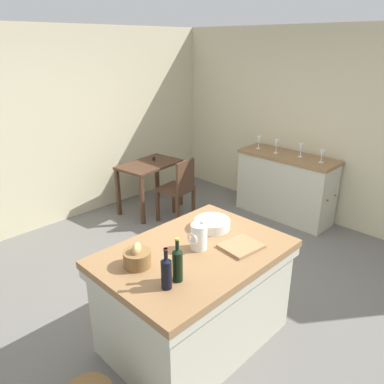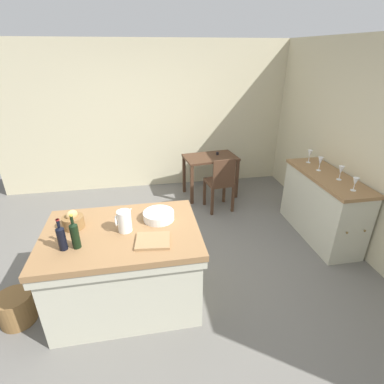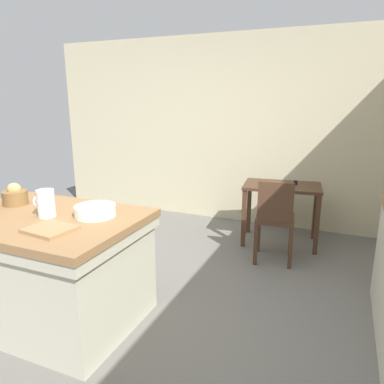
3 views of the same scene
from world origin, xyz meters
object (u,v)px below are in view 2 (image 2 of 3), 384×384
object	(u,v)px
wine_glass_far_left	(355,182)
wine_glass_middle	(320,161)
bread_basket	(73,221)
cutting_board	(153,241)
wicker_hamper	(16,308)
wine_bottle_amber	(61,237)
writing_desk	(210,163)
pitcher	(124,221)
side_cabinet	(322,206)
island_table	(125,264)
wine_glass_left	(341,171)
wash_bowl	(159,216)
wine_bottle_dark	(75,234)
wooden_chair	(220,182)
wine_glass_right	(310,154)

from	to	relation	value
wine_glass_far_left	wine_glass_middle	bearing A→B (deg)	93.72
bread_basket	cutting_board	xyz separation A→B (m)	(0.73, -0.38, -0.06)
wine_glass_middle	wicker_hamper	size ratio (longest dim) A/B	0.57
wine_bottle_amber	wicker_hamper	size ratio (longest dim) A/B	0.89
writing_desk	pitcher	xyz separation A→B (m)	(-1.39, -2.33, 0.36)
side_cabinet	bread_basket	bearing A→B (deg)	-168.33
side_cabinet	bread_basket	distance (m)	3.21
pitcher	wine_glass_middle	size ratio (longest dim) A/B	1.33
side_cabinet	cutting_board	world-z (taller)	side_cabinet
island_table	wine_glass_left	world-z (taller)	wine_glass_left
wash_bowl	bread_basket	xyz separation A→B (m)	(-0.82, -0.01, 0.03)
wine_glass_far_left	wicker_hamper	bearing A→B (deg)	-173.98
wine_glass_left	wine_glass_far_left	bearing A→B (deg)	-96.09
pitcher	wine_glass_left	distance (m)	2.74
wine_glass_middle	side_cabinet	bearing A→B (deg)	-77.36
pitcher	wine_bottle_dark	world-z (taller)	wine_bottle_dark
wine_bottle_amber	wine_glass_middle	bearing A→B (deg)	20.67
wooden_chair	wicker_hamper	world-z (taller)	wooden_chair
wine_glass_far_left	wine_glass_right	bearing A→B (deg)	90.94
wooden_chair	wine_bottle_amber	world-z (taller)	wine_bottle_amber
island_table	bread_basket	size ratio (longest dim) A/B	7.34
wash_bowl	wine_bottle_dark	xyz separation A→B (m)	(-0.73, -0.34, 0.09)
wine_glass_far_left	wine_bottle_amber	bearing A→B (deg)	-170.77
side_cabinet	wicker_hamper	xyz separation A→B (m)	(-3.73, -0.87, -0.31)
writing_desk	cutting_board	xyz separation A→B (m)	(-1.14, -2.56, 0.26)
wooden_chair	wicker_hamper	bearing A→B (deg)	-144.19
wooden_chair	wash_bowl	xyz separation A→B (m)	(-1.09, -1.59, 0.41)
writing_desk	side_cabinet	bearing A→B (deg)	-51.28
wine_bottle_amber	cutting_board	bearing A→B (deg)	-2.22
island_table	cutting_board	size ratio (longest dim) A/B	4.89
wicker_hamper	cutting_board	bearing A→B (deg)	-6.15
pitcher	bread_basket	world-z (taller)	pitcher
wine_glass_left	wicker_hamper	distance (m)	3.94
wine_glass_far_left	wine_glass_right	distance (m)	0.97
wine_glass_right	bread_basket	bearing A→B (deg)	-159.84
cutting_board	wash_bowl	bearing A→B (deg)	77.79
wooden_chair	wine_glass_middle	bearing A→B (deg)	-33.53
writing_desk	cutting_board	size ratio (longest dim) A/B	3.19
cutting_board	wine_bottle_dark	bearing A→B (deg)	176.65
pitcher	cutting_board	distance (m)	0.35
wine_glass_right	wicker_hamper	xyz separation A→B (m)	(-3.72, -1.37, -0.90)
wine_glass_right	cutting_board	bearing A→B (deg)	-147.37
pitcher	wash_bowl	xyz separation A→B (m)	(0.33, 0.15, -0.07)
pitcher	bread_basket	xyz separation A→B (m)	(-0.49, 0.15, -0.04)
island_table	wooden_chair	size ratio (longest dim) A/B	1.60
side_cabinet	pitcher	size ratio (longest dim) A/B	5.56
writing_desk	wooden_chair	size ratio (longest dim) A/B	1.04
island_table	writing_desk	bearing A→B (deg)	58.42
wine_glass_far_left	wash_bowl	bearing A→B (deg)	-176.06
pitcher	wicker_hamper	distance (m)	1.38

